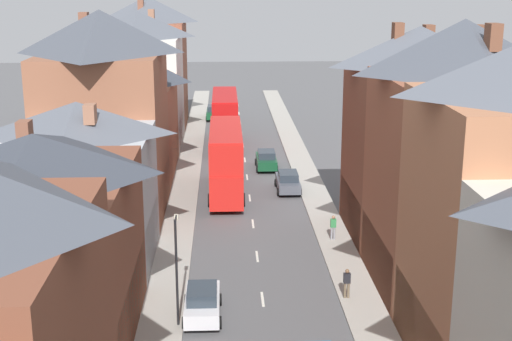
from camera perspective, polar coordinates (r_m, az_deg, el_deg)
The scene contains 13 objects.
pavement_left at distance 56.83m, azimuth -5.73°, elevation -1.61°, with size 2.20×104.00×0.14m, color #A8A399.
pavement_right at distance 57.18m, azimuth 4.53°, elevation -1.48°, with size 2.20×104.00×0.14m, color #A8A399.
centre_line_dashes at distance 54.89m, azimuth -0.51°, elevation -2.21°, with size 0.14×97.80×0.01m.
terrace_row_left at distance 48.90m, azimuth -12.31°, elevation 2.61°, with size 8.00×81.20×14.52m.
double_decker_bus_lead at distance 55.02m, azimuth -2.44°, elevation 0.86°, with size 2.74×10.80×5.30m.
double_decker_bus_mid_street at distance 71.43m, azimuth -2.51°, elevation 4.16°, with size 2.74×10.80×5.30m.
car_parked_right_a at distance 85.87m, azimuth -3.39°, elevation 4.67°, with size 1.90×4.29×1.70m.
car_mid_black at distance 56.46m, azimuth 2.57°, elevation -0.87°, with size 1.90×4.31×1.61m.
car_parked_left_b at distance 35.98m, azimuth -4.32°, elevation -10.44°, with size 1.90×4.12×1.64m.
car_mid_white at distance 63.04m, azimuth 0.83°, elevation 0.87°, with size 1.90×4.13×1.69m.
pedestrian_mid_left at distance 37.87m, azimuth 7.28°, elevation -8.83°, with size 0.36×0.22×1.61m.
pedestrian_mid_right at distance 45.89m, azimuth 6.19°, elevation -4.45°, with size 0.36×0.22×1.61m.
street_lamp at distance 34.28m, azimuth -6.37°, elevation -7.42°, with size 0.20×1.12×5.50m.
Camera 1 is at (-1.94, -16.38, 16.28)m, focal length 50.00 mm.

